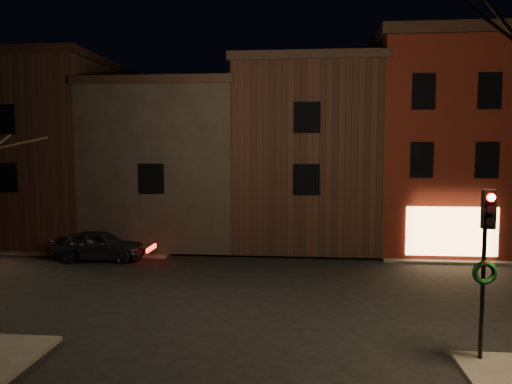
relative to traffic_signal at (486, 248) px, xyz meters
The scene contains 8 objects.
ground 8.34m from the traffic_signal, 135.48° to the left, with size 120.00×120.00×0.00m, color black.
sidewalk_far_left 36.24m from the traffic_signal, 135.10° to the left, with size 30.00×30.00×0.12m, color #2D2B28.
corner_building 15.39m from the traffic_signal, 80.90° to the left, with size 6.50×8.50×10.50m.
row_building_a 16.65m from the traffic_signal, 104.37° to the left, with size 7.30×10.30×9.40m.
row_building_b 19.68m from the traffic_signal, 125.34° to the left, with size 7.80×10.30×8.40m.
row_building_c 24.65m from the traffic_signal, 139.28° to the left, with size 7.30×10.30×9.90m.
traffic_signal is the anchor object (origin of this frame).
parked_car_a 16.92m from the traffic_signal, 143.73° to the left, with size 1.65×4.10×1.40m, color black.
Camera 1 is at (1.38, -17.35, 5.09)m, focal length 35.00 mm.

